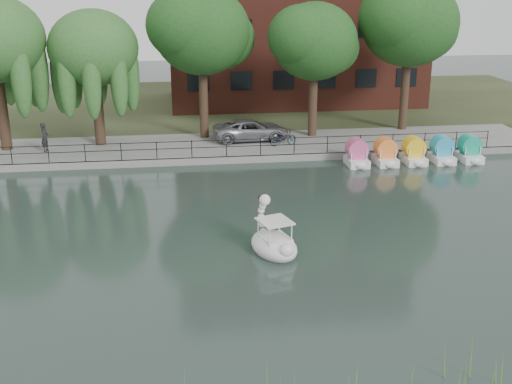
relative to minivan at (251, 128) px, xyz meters
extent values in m
plane|color=#344642|center=(-1.89, -16.76, -1.16)|extent=(120.00, 120.00, 0.00)
cube|color=gray|center=(-1.89, -0.76, -0.96)|extent=(40.00, 6.00, 0.40)
cube|color=gray|center=(-1.89, -3.71, -0.96)|extent=(40.00, 0.25, 0.40)
cube|color=#47512D|center=(-1.89, 13.24, -0.98)|extent=(60.00, 22.00, 0.36)
cylinder|color=black|center=(-1.89, -3.51, 0.19)|extent=(32.00, 0.04, 0.04)
cylinder|color=black|center=(-1.89, -3.51, -0.21)|extent=(32.00, 0.04, 0.04)
cylinder|color=black|center=(-1.89, -3.51, -0.26)|extent=(0.05, 0.05, 1.00)
cylinder|color=#473323|center=(-14.89, -0.26, 1.34)|extent=(0.60, 0.60, 4.20)
cylinder|color=#473323|center=(-9.39, 0.24, 1.14)|extent=(0.60, 0.60, 3.80)
ellipsoid|color=#437F3A|center=(-9.39, 0.24, 5.13)|extent=(5.32, 5.32, 4.52)
cylinder|color=#473323|center=(-2.89, 1.24, 1.49)|extent=(0.60, 0.60, 4.50)
ellipsoid|color=#285D23|center=(-2.89, 1.24, 5.94)|extent=(6.00, 6.00, 5.10)
cylinder|color=#473323|center=(4.11, 0.74, 1.27)|extent=(0.60, 0.60, 4.05)
ellipsoid|color=#285D23|center=(4.11, 0.74, 5.27)|extent=(5.40, 5.40, 4.59)
cylinder|color=#473323|center=(10.61, 1.74, 1.60)|extent=(0.60, 0.60, 4.72)
ellipsoid|color=#285D23|center=(10.61, 1.74, 6.28)|extent=(6.30, 6.30, 5.36)
imported|color=gray|center=(0.00, 0.00, 0.00)|extent=(2.85, 5.61, 1.52)
imported|color=gray|center=(1.80, -1.58, -0.26)|extent=(1.00, 1.81, 1.00)
imported|color=black|center=(-12.46, -1.09, 0.23)|extent=(0.57, 0.77, 1.98)
ellipsoid|color=white|center=(-1.17, -16.43, -0.88)|extent=(2.29, 2.92, 0.57)
cube|color=white|center=(-1.14, -16.52, -0.59)|extent=(1.33, 1.39, 0.28)
cube|color=white|center=(-1.15, -16.47, 0.19)|extent=(1.51, 1.57, 0.06)
ellipsoid|color=white|center=(-0.84, -17.46, -0.64)|extent=(0.71, 0.62, 0.53)
sphere|color=white|center=(-1.42, -15.61, 0.78)|extent=(0.45, 0.45, 0.45)
cone|color=black|center=(-1.51, -15.32, 0.75)|extent=(0.25, 0.29, 0.19)
cylinder|color=yellow|center=(-1.47, -15.45, 0.76)|extent=(0.26, 0.16, 0.25)
cube|color=white|center=(5.47, -5.09, -0.94)|extent=(1.15, 1.70, 0.44)
cylinder|color=#D1538A|center=(5.47, -4.99, -0.21)|extent=(0.90, 1.20, 0.90)
cube|color=white|center=(7.17, -5.09, -0.94)|extent=(1.15, 1.70, 0.44)
cylinder|color=orange|center=(7.17, -4.99, -0.21)|extent=(0.90, 1.20, 0.90)
cube|color=white|center=(8.87, -5.09, -0.94)|extent=(1.15, 1.70, 0.44)
cylinder|color=yellow|center=(8.87, -4.99, -0.21)|extent=(0.90, 1.20, 0.90)
cube|color=white|center=(10.57, -5.09, -0.94)|extent=(1.15, 1.70, 0.44)
cylinder|color=#2C9FCB|center=(10.57, -4.99, -0.21)|extent=(0.90, 1.20, 0.90)
cube|color=white|center=(12.27, -5.09, -0.94)|extent=(1.15, 1.70, 0.44)
cylinder|color=#1AA380|center=(12.27, -4.99, -0.21)|extent=(0.90, 1.20, 0.90)
camera|label=1|loc=(-4.94, -39.36, 9.35)|focal=45.00mm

